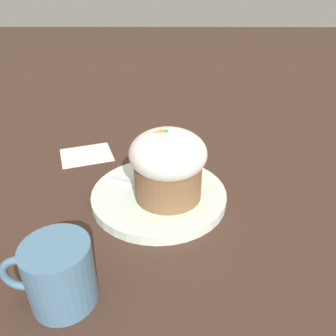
{
  "coord_description": "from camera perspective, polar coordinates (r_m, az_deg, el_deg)",
  "views": [
    {
      "loc": [
        -0.02,
        0.42,
        0.3
      ],
      "look_at": [
        -0.01,
        0.01,
        0.06
      ],
      "focal_mm": 35.0,
      "sensor_mm": 36.0,
      "label": 1
    }
  ],
  "objects": [
    {
      "name": "dessert_plate",
      "position": [
        0.51,
        -1.57,
        -4.77
      ],
      "size": [
        0.21,
        0.21,
        0.01
      ],
      "color": "silver",
      "rests_on": "ground_plane"
    },
    {
      "name": "ground_plane",
      "position": [
        0.52,
        -1.56,
        -5.44
      ],
      "size": [
        4.0,
        4.0,
        0.0
      ],
      "primitive_type": "plane",
      "color": "#3D281E"
    },
    {
      "name": "coffee_cup",
      "position": [
        0.37,
        -18.52,
        -17.09
      ],
      "size": [
        0.1,
        0.07,
        0.08
      ],
      "color": "teal",
      "rests_on": "ground_plane"
    },
    {
      "name": "spoon",
      "position": [
        0.51,
        -1.8,
        -3.45
      ],
      "size": [
        0.12,
        0.06,
        0.01
      ],
      "color": "silver",
      "rests_on": "dessert_plate"
    },
    {
      "name": "paper_napkin",
      "position": [
        0.66,
        -14.01,
        2.26
      ],
      "size": [
        0.12,
        0.11,
        0.0
      ],
      "color": "white",
      "rests_on": "ground_plane"
    },
    {
      "name": "carrot_cake",
      "position": [
        0.47,
        -0.0,
        0.69
      ],
      "size": [
        0.11,
        0.11,
        0.11
      ],
      "color": "brown",
      "rests_on": "dessert_plate"
    }
  ]
}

